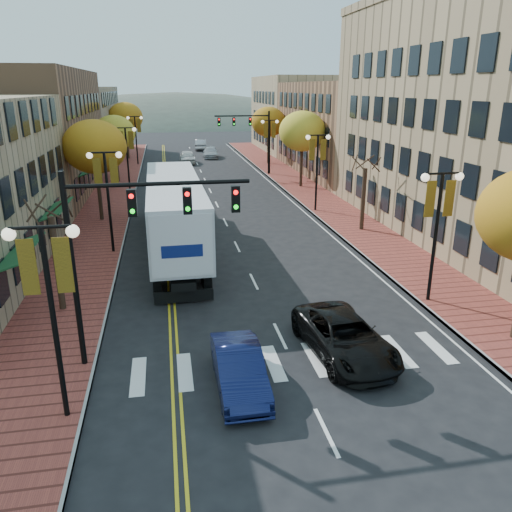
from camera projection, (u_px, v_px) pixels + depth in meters
name	position (u px, v px, depth m)	size (l,w,h in m)	color
ground	(307.00, 393.00, 16.34)	(200.00, 200.00, 0.00)	black
sidewalk_left	(112.00, 197.00, 45.05)	(4.00, 85.00, 0.15)	brown
sidewalk_right	(305.00, 190.00, 48.11)	(4.00, 85.00, 0.15)	brown
building_left_mid	(19.00, 133.00, 45.20)	(12.00, 24.00, 11.00)	brown
building_left_far	(68.00, 123.00, 68.73)	(12.00, 26.00, 9.50)	#9E8966
building_right_mid	(364.00, 128.00, 56.98)	(15.00, 24.00, 10.00)	brown
building_right_far	(310.00, 114.00, 77.31)	(15.00, 20.00, 11.00)	#9E8966
tree_left_a	(57.00, 264.00, 21.53)	(0.28, 0.28, 4.20)	#382619
tree_left_b	(95.00, 147.00, 35.41)	(4.48, 4.48, 7.21)	#382619
tree_left_c	(114.00, 133.00, 50.43)	(4.16, 4.16, 6.69)	#382619
tree_left_d	(125.00, 117.00, 67.02)	(4.61, 4.61, 7.42)	#382619
tree_right_b	(363.00, 199.00, 33.91)	(0.28, 0.28, 4.20)	#382619
tree_right_c	(302.00, 131.00, 47.78)	(4.48, 4.48, 7.21)	#382619
tree_right_d	(268.00, 122.00, 62.73)	(4.35, 4.35, 7.00)	#382619
lamp_left_a	(49.00, 287.00, 13.68)	(1.96, 0.36, 6.05)	black
lamp_left_b	(107.00, 183.00, 28.58)	(1.96, 0.36, 6.05)	black
lamp_left_c	(127.00, 147.00, 45.34)	(1.96, 0.36, 6.05)	black
lamp_left_d	(136.00, 131.00, 62.11)	(1.96, 0.36, 6.05)	black
lamp_right_a	(438.00, 212.00, 21.82)	(1.96, 0.36, 6.05)	black
lamp_right_b	(317.00, 158.00, 38.58)	(1.96, 0.36, 6.05)	black
lamp_right_c	(270.00, 136.00, 55.34)	(1.96, 0.36, 6.05)	black
traffic_mast_near	(129.00, 232.00, 16.61)	(6.10, 0.35, 7.00)	black
traffic_mast_far	(252.00, 131.00, 54.79)	(6.10, 0.34, 7.00)	black
semi_truck	(174.00, 207.00, 29.97)	(3.16, 18.09, 4.51)	black
navy_sedan	(239.00, 369.00, 16.38)	(1.51, 4.34, 1.43)	#0E1338
black_suv	(344.00, 337.00, 18.40)	(2.49, 5.41, 1.50)	black
car_far_white	(187.00, 157.00, 64.77)	(1.91, 4.74, 1.61)	silver
car_far_silver	(210.00, 153.00, 70.00)	(2.05, 5.03, 1.46)	#9E9FA6
car_far_oncoming	(201.00, 145.00, 78.71)	(1.69, 4.85, 1.60)	#A8A8B0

